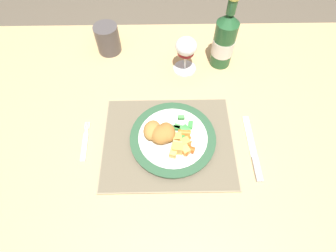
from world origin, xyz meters
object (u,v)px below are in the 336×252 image
(drinking_cup, at_px, (108,38))
(bottle, at_px, (224,41))
(dining_table, at_px, (182,136))
(dinner_plate, at_px, (173,138))
(table_knife, at_px, (253,153))
(wine_glass, at_px, (186,48))
(fork, at_px, (85,144))

(drinking_cup, bearing_deg, bottle, -10.06)
(dining_table, distance_m, dinner_plate, 0.12)
(dining_table, xyz_separation_m, bottle, (0.14, 0.25, 0.18))
(table_knife, distance_m, wine_glass, 0.38)
(dining_table, height_order, wine_glass, wine_glass)
(bottle, bearing_deg, drinking_cup, 169.94)
(wine_glass, height_order, drinking_cup, wine_glass)
(fork, xyz_separation_m, bottle, (0.42, 0.32, 0.09))
(fork, relative_size, bottle, 0.52)
(dining_table, distance_m, wine_glass, 0.28)
(drinking_cup, bearing_deg, dinner_plate, -60.37)
(fork, distance_m, drinking_cup, 0.39)
(bottle, bearing_deg, fork, -142.91)
(dining_table, bearing_deg, dinner_plate, -116.95)
(table_knife, bearing_deg, drinking_cup, 136.12)
(wine_glass, bearing_deg, table_knife, -61.74)
(fork, height_order, wine_glass, wine_glass)
(fork, xyz_separation_m, table_knife, (0.47, -0.04, 0.00))
(dining_table, height_order, table_knife, table_knife)
(wine_glass, bearing_deg, fork, -135.71)
(dining_table, distance_m, fork, 0.30)
(dining_table, xyz_separation_m, dinner_plate, (-0.03, -0.06, 0.10))
(bottle, bearing_deg, dinner_plate, -118.82)
(wine_glass, height_order, bottle, bottle)
(fork, relative_size, drinking_cup, 1.29)
(fork, xyz_separation_m, wine_glass, (0.30, 0.29, 0.09))
(dinner_plate, height_order, fork, dinner_plate)
(dinner_plate, distance_m, fork, 0.25)
(fork, bearing_deg, table_knife, -4.31)
(table_knife, distance_m, drinking_cup, 0.61)
(table_knife, bearing_deg, fork, 175.69)
(dining_table, relative_size, drinking_cup, 14.94)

